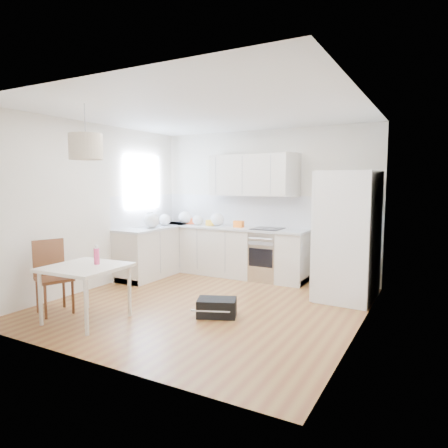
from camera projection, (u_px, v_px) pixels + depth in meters
The scene contains 29 objects.
floor at pixel (206, 305), 5.71m from camera, with size 4.20×4.20×0.00m, color brown.
ceiling at pixel (205, 112), 5.43m from camera, with size 4.20×4.20×0.00m, color white.
wall_back at pixel (264, 204), 7.40m from camera, with size 4.20×4.20×0.00m, color white.
wall_left at pixel (96, 206), 6.57m from camera, with size 4.20×4.20×0.00m, color white.
wall_right at pixel (362, 217), 4.57m from camera, with size 4.20×4.20×0.00m, color white.
window_glassblock at pixel (142, 182), 7.53m from camera, with size 0.02×1.00×1.00m, color #BFE0F9.
cabinets_back at pixel (228, 252), 7.52m from camera, with size 3.00×0.60×0.88m, color beige.
cabinets_left at pixel (157, 251), 7.57m from camera, with size 0.60×1.80×0.88m, color beige.
counter_back at pixel (228, 228), 7.47m from camera, with size 3.02×0.64×0.04m, color #AAADAF.
counter_left at pixel (157, 227), 7.52m from camera, with size 0.64×1.82×0.04m, color #AAADAF.
backsplash_back at pixel (235, 210), 7.70m from camera, with size 3.00×0.01×0.58m, color white.
backsplash_left at pixel (145, 210), 7.63m from camera, with size 0.01×1.80×0.58m, color white.
upper_cabinets at pixel (253, 175), 7.28m from camera, with size 1.70×0.32×0.75m, color beige.
range_oven at pixel (267, 256), 7.14m from camera, with size 0.50×0.61×0.88m, color silver, non-canonical shape.
sink at pixel (155, 227), 7.48m from camera, with size 0.50×0.80×0.16m, color silver, non-canonical shape.
refrigerator at pixel (349, 236), 5.93m from camera, with size 0.90×0.96×1.91m, color white, non-canonical shape.
dining_table at pixel (86, 272), 5.00m from camera, with size 0.93×0.93×0.71m.
dining_chair at pixel (54, 277), 5.31m from camera, with size 0.41×0.41×0.97m, color #4F2E17, non-canonical shape.
drink_bottle at pixel (97, 255), 5.08m from camera, with size 0.07×0.07×0.25m, color #EA4177.
gym_bag at pixel (217, 307), 5.22m from camera, with size 0.50×0.33×0.23m, color black.
pendant_lamp at pixel (86, 147), 4.87m from camera, with size 0.40×0.40×0.31m, color beige.
grocery_bag_a at pixel (185, 218), 7.92m from camera, with size 0.28×0.24×0.25m, color white.
grocery_bag_b at pixel (198, 220), 7.72m from camera, with size 0.21×0.18×0.19m, color white.
grocery_bag_c at pixel (217, 219), 7.58m from camera, with size 0.27×0.23×0.24m, color white.
grocery_bag_d at pixel (165, 220), 7.70m from camera, with size 0.23×0.20×0.21m, color white.
grocery_bag_e at pixel (152, 221), 7.25m from camera, with size 0.30×0.25×0.27m, color white.
snack_orange at pixel (239, 224), 7.33m from camera, with size 0.18×0.11×0.12m, color orange.
snack_yellow at pixel (210, 223), 7.62m from camera, with size 0.16×0.10×0.11m, color gold.
snack_red at pixel (191, 221), 7.91m from camera, with size 0.17×0.11×0.12m, color #CF4319.
Camera 1 is at (2.90, -4.75, 1.75)m, focal length 32.00 mm.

